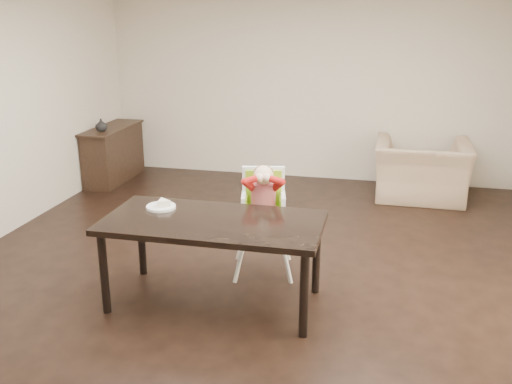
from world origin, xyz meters
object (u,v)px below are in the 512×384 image
at_px(dining_table, 213,229).
at_px(sideboard, 114,154).
at_px(high_chair, 263,197).
at_px(armchair, 422,161).

relative_size(dining_table, sideboard, 1.43).
distance_m(dining_table, high_chair, 0.77).
bearing_deg(sideboard, high_chair, -41.87).
relative_size(high_chair, armchair, 0.88).
bearing_deg(dining_table, sideboard, 128.03).
xyz_separation_m(armchair, sideboard, (-4.32, -0.10, -0.12)).
bearing_deg(armchair, dining_table, 61.60).
bearing_deg(sideboard, armchair, 1.32).
height_order(dining_table, armchair, armchair).
height_order(dining_table, sideboard, sideboard).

